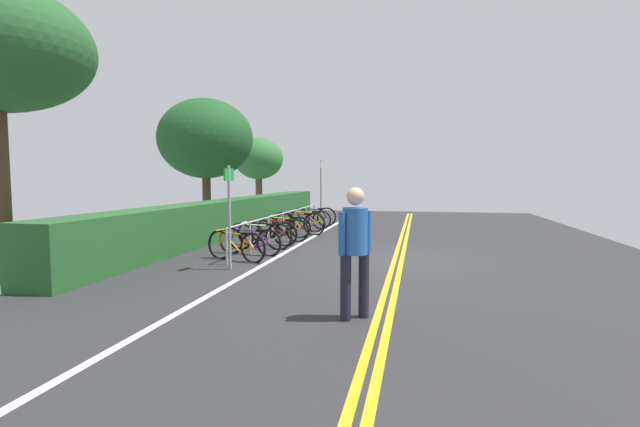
% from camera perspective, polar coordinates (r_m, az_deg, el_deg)
% --- Properties ---
extents(ground_plane, '(29.50, 11.91, 0.05)m').
position_cam_1_polar(ground_plane, '(10.66, 9.58, -5.62)').
color(ground_plane, '#2B2B2D').
extents(centre_line_yellow_inner, '(26.55, 0.10, 0.00)m').
position_cam_1_polar(centre_line_yellow_inner, '(10.65, 10.01, -5.48)').
color(centre_line_yellow_inner, gold).
rests_on(centre_line_yellow_inner, ground_plane).
extents(centre_line_yellow_outer, '(26.55, 0.10, 0.00)m').
position_cam_1_polar(centre_line_yellow_outer, '(10.65, 9.15, -5.47)').
color(centre_line_yellow_outer, gold).
rests_on(centre_line_yellow_outer, ground_plane).
extents(bike_lane_stripe_white, '(26.55, 0.12, 0.00)m').
position_cam_1_polar(bike_lane_stripe_white, '(11.10, -4.72, -5.02)').
color(bike_lane_stripe_white, white).
rests_on(bike_lane_stripe_white, ground_plane).
extents(bike_rack, '(8.34, 0.05, 0.79)m').
position_cam_1_polar(bike_rack, '(13.76, -4.53, -0.70)').
color(bike_rack, '#9EA0A5').
rests_on(bike_rack, ground_plane).
extents(bicycle_0, '(0.64, 1.57, 0.70)m').
position_cam_1_polar(bicycle_0, '(10.39, -10.25, -3.91)').
color(bicycle_0, black).
rests_on(bicycle_0, ground_plane).
extents(bicycle_1, '(0.48, 1.67, 0.68)m').
position_cam_1_polar(bicycle_1, '(11.15, -8.60, -3.38)').
color(bicycle_1, black).
rests_on(bicycle_1, ground_plane).
extents(bicycle_2, '(0.46, 1.70, 0.72)m').
position_cam_1_polar(bicycle_2, '(11.93, -7.40, -2.75)').
color(bicycle_2, black).
rests_on(bicycle_2, ground_plane).
extents(bicycle_3, '(0.46, 1.71, 0.70)m').
position_cam_1_polar(bicycle_3, '(12.61, -6.48, -2.41)').
color(bicycle_3, black).
rests_on(bicycle_3, ground_plane).
extents(bicycle_4, '(0.46, 1.77, 0.70)m').
position_cam_1_polar(bicycle_4, '(13.35, -5.05, -2.01)').
color(bicycle_4, black).
rests_on(bicycle_4, ground_plane).
extents(bicycle_5, '(0.46, 1.67, 0.69)m').
position_cam_1_polar(bicycle_5, '(14.24, -4.37, -1.62)').
color(bicycle_5, black).
rests_on(bicycle_5, ground_plane).
extents(bicycle_6, '(0.46, 1.83, 0.77)m').
position_cam_1_polar(bicycle_6, '(14.90, -2.67, -1.20)').
color(bicycle_6, black).
rests_on(bicycle_6, ground_plane).
extents(bicycle_7, '(0.46, 1.68, 0.70)m').
position_cam_1_polar(bicycle_7, '(15.70, -2.44, -1.04)').
color(bicycle_7, black).
rests_on(bicycle_7, ground_plane).
extents(bicycle_8, '(0.60, 1.70, 0.70)m').
position_cam_1_polar(bicycle_8, '(16.48, -1.64, -0.76)').
color(bicycle_8, black).
rests_on(bicycle_8, ground_plane).
extents(bicycle_9, '(0.63, 1.65, 0.75)m').
position_cam_1_polar(bicycle_9, '(17.32, -0.81, -0.42)').
color(bicycle_9, black).
rests_on(bicycle_9, ground_plane).
extents(pedestrian, '(0.36, 0.39, 1.70)m').
position_cam_1_polar(pedestrian, '(5.98, 4.32, -3.70)').
color(pedestrian, '#1E1E2D').
rests_on(pedestrian, ground_plane).
extents(sign_post_near, '(0.36, 0.06, 2.06)m').
position_cam_1_polar(sign_post_near, '(9.31, -11.06, 0.82)').
color(sign_post_near, gray).
rests_on(sign_post_near, ground_plane).
extents(sign_post_far, '(0.36, 0.06, 2.50)m').
position_cam_1_polar(sign_post_far, '(18.50, 0.13, 3.42)').
color(sign_post_far, gray).
rests_on(sign_post_far, ground_plane).
extents(hedge_backdrop, '(17.29, 0.94, 1.12)m').
position_cam_1_polar(hedge_backdrop, '(15.85, -10.05, -0.20)').
color(hedge_backdrop, '#235626').
rests_on(hedge_backdrop, ground_plane).
extents(tree_mid, '(3.18, 3.18, 4.47)m').
position_cam_1_polar(tree_mid, '(16.37, -13.84, 8.85)').
color(tree_mid, '#473323').
rests_on(tree_mid, ground_plane).
extents(tree_far_right, '(2.28, 2.28, 3.66)m').
position_cam_1_polar(tree_far_right, '(21.93, -7.53, 6.62)').
color(tree_far_right, brown).
rests_on(tree_far_right, ground_plane).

